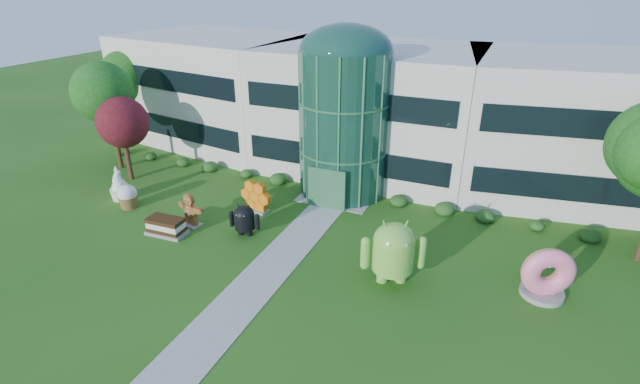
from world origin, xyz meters
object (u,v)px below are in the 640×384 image
at_px(android_green, 393,249).
at_px(android_black, 244,218).
at_px(donut, 547,272).
at_px(gingerbread, 190,209).

height_order(android_green, android_black, android_green).
bearing_deg(donut, android_green, 172.75).
height_order(android_black, gingerbread, android_black).
height_order(donut, gingerbread, donut).
xyz_separation_m(android_green, gingerbread, (-12.95, 0.71, -0.83)).
relative_size(android_green, android_black, 1.71).
xyz_separation_m(android_green, android_black, (-9.26, 1.01, -0.79)).
bearing_deg(android_black, android_green, -16.53).
relative_size(donut, gingerbread, 1.14).
bearing_deg(gingerbread, android_green, 9.52).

